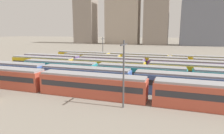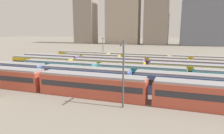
{
  "view_description": "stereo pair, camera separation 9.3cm",
  "coord_description": "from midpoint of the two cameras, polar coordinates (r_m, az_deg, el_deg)",
  "views": [
    {
      "loc": [
        24.41,
        -27.73,
        10.55
      ],
      "look_at": [
        10.36,
        15.6,
        2.04
      ],
      "focal_mm": 30.74,
      "sensor_mm": 36.0,
      "label": 1
    },
    {
      "loc": [
        24.5,
        -27.7,
        10.55
      ],
      "look_at": [
        10.36,
        15.6,
        2.04
      ],
      "focal_mm": 30.74,
      "sensor_mm": 36.0,
      "label": 2
    }
  ],
  "objects": [
    {
      "name": "train_track_1",
      "position": [
        37.72,
        -7.99,
        -2.77
      ],
      "size": [
        55.8,
        3.06,
        3.75
      ],
      "color": "#4C70BC",
      "rests_on": "ground_plane"
    },
    {
      "name": "distant_building_1",
      "position": [
        164.19,
        3.28,
        14.82
      ],
      "size": [
        27.74,
        12.09,
        45.47
      ],
      "primitive_type": "cube",
      "color": "#A89989",
      "rests_on": "ground_plane"
    },
    {
      "name": "distant_building_0",
      "position": [
        175.88,
        -7.72,
        14.7
      ],
      "size": [
        17.48,
        14.93,
        46.94
      ],
      "primitive_type": "cube",
      "color": "gray",
      "rests_on": "ground_plane"
    },
    {
      "name": "train_track_3",
      "position": [
        44.33,
        22.59,
        -1.49
      ],
      "size": [
        93.6,
        3.06,
        3.75
      ],
      "color": "yellow",
      "rests_on": "ground_plane"
    },
    {
      "name": "train_track_0",
      "position": [
        31.62,
        -5.99,
        -5.35
      ],
      "size": [
        55.8,
        3.06,
        3.75
      ],
      "color": "#BC4C38",
      "rests_on": "ground_plane"
    },
    {
      "name": "distant_building_2",
      "position": [
        159.6,
        13.25,
        15.7
      ],
      "size": [
        18.69,
        14.74,
        51.06
      ],
      "primitive_type": "cube",
      "color": "gray",
      "rests_on": "ground_plane"
    },
    {
      "name": "catenary_pole_1",
      "position": [
        66.19,
        -2.67,
        5.62
      ],
      "size": [
        0.24,
        3.2,
        8.63
      ],
      "color": "#4C4C51",
      "rests_on": "ground_plane"
    },
    {
      "name": "catenary_pole_0",
      "position": [
        26.05,
        3.49,
        -1.2
      ],
      "size": [
        0.24,
        3.2,
        9.41
      ],
      "color": "#4C4C51",
      "rests_on": "ground_plane"
    },
    {
      "name": "ground_plane",
      "position": [
        50.85,
        -11.11,
        -1.59
      ],
      "size": [
        600.0,
        600.0,
        0.0
      ],
      "primitive_type": "plane",
      "color": "gray"
    },
    {
      "name": "distant_building_3",
      "position": [
        159.42,
        25.3,
        11.83
      ],
      "size": [
        29.78,
        15.28,
        33.52
      ],
      "primitive_type": "cube",
      "color": "slate",
      "rests_on": "ground_plane"
    }
  ]
}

